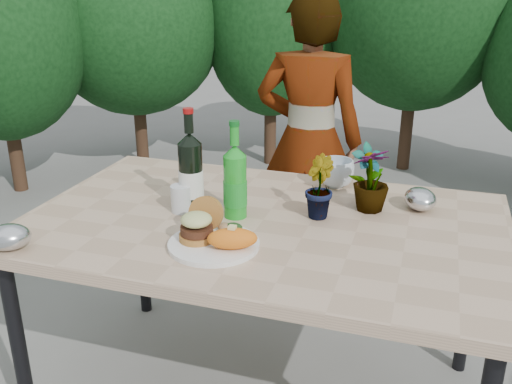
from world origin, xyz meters
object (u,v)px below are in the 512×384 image
(dinner_plate, at_px, (214,244))
(wine_bottle, at_px, (191,173))
(patio_table, at_px, (263,235))
(person, at_px, (309,141))

(dinner_plate, height_order, wine_bottle, wine_bottle)
(patio_table, relative_size, dinner_plate, 5.71)
(wine_bottle, bearing_deg, patio_table, -6.91)
(dinner_plate, relative_size, wine_bottle, 0.78)
(dinner_plate, relative_size, person, 0.19)
(patio_table, height_order, wine_bottle, wine_bottle)
(patio_table, bearing_deg, dinner_plate, -109.46)
(patio_table, distance_m, person, 1.03)
(patio_table, distance_m, wine_bottle, 0.33)
(dinner_plate, distance_m, person, 1.27)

